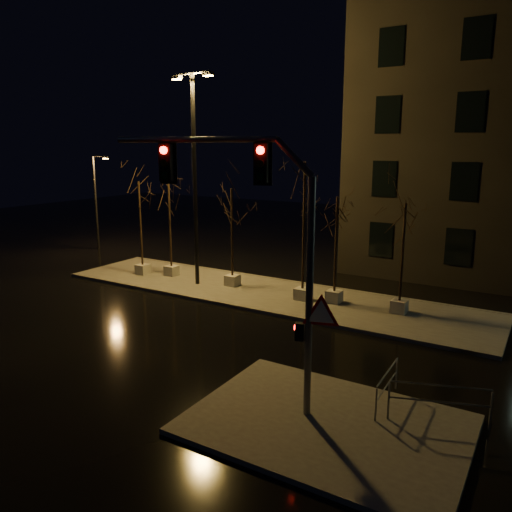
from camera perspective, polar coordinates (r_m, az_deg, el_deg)
The scene contains 14 objects.
ground at distance 20.16m, azimuth -8.01°, elevation -8.57°, with size 90.00×90.00×0.00m, color black.
median at distance 24.81m, azimuth 0.76°, elevation -4.24°, with size 22.00×5.00×0.15m, color #4F4C47.
sidewalk_corner at distance 13.85m, azimuth 8.01°, elevation -18.53°, with size 7.00×5.00×0.15m, color #4F4C47.
tree_0 at distance 28.19m, azimuth -13.18°, elevation 6.01°, with size 1.80×1.80×5.34m.
tree_1 at distance 27.52m, azimuth -9.92°, elevation 6.44°, with size 1.80×1.80×5.62m.
tree_2 at distance 25.11m, azimuth -2.79°, elevation 5.22°, with size 1.80×1.80×5.14m.
tree_3 at distance 22.65m, azimuth 5.56°, elevation 7.11°, with size 1.80×1.80×6.54m.
tree_4 at distance 22.56m, azimuth 9.20°, elevation 4.00°, with size 1.80×1.80×5.00m.
tree_5 at distance 21.76m, azimuth 16.58°, elevation 3.06°, with size 1.80×1.80×4.86m.
traffic_signal_mast at distance 12.66m, azimuth 0.97°, elevation 2.18°, with size 5.71×1.85×7.27m.
streetlight_main at distance 25.46m, azimuth -7.05°, elevation 10.15°, with size 2.64×0.56×10.53m.
streetlight_far at distance 37.03m, azimuth -17.75°, elevation 6.28°, with size 1.27×0.54×6.58m.
guard_rail_a at distance 14.07m, azimuth 20.22°, elevation -15.03°, with size 2.41×0.88×1.10m.
guard_rail_b at distance 14.67m, azimuth 14.76°, elevation -13.81°, with size 0.09×2.09×0.99m.
Camera 1 is at (12.02, -14.52, 7.16)m, focal length 35.00 mm.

